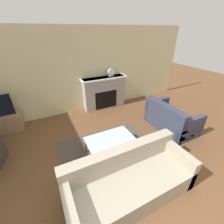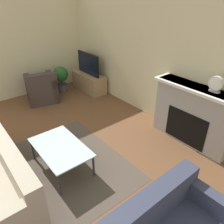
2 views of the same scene
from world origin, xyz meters
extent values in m
cube|color=beige|center=(0.00, 4.31, 1.35)|extent=(8.98, 0.06, 2.70)
cube|color=beige|center=(-3.02, 2.14, 1.35)|extent=(0.06, 7.28, 2.70)
cube|color=#4C4238|center=(0.28, 1.85, 0.00)|extent=(2.27, 1.86, 0.00)
cube|color=#9E9993|center=(1.15, 4.10, 0.57)|extent=(1.50, 0.34, 1.13)
cube|color=black|center=(1.15, 3.93, 0.36)|extent=(0.82, 0.01, 0.63)
cube|color=white|center=(1.15, 4.07, 1.11)|extent=(1.62, 0.40, 0.05)
cube|color=#997A56|center=(-2.11, 3.97, 0.25)|extent=(1.13, 0.45, 0.50)
cube|color=black|center=(-2.11, 3.97, 0.79)|extent=(0.94, 0.05, 0.59)
cube|color=black|center=(-2.11, 3.95, 0.79)|extent=(0.90, 0.01, 0.55)
cube|color=#9E937F|center=(0.15, 1.10, 0.62)|extent=(2.18, 0.20, 0.40)
cube|color=#33384C|center=(2.02, 1.99, 0.62)|extent=(0.20, 1.42, 0.40)
cube|color=#33384C|center=(2.35, 2.63, 0.33)|extent=(0.86, 0.14, 0.66)
cube|color=#3D332D|center=(-2.36, 2.64, 0.21)|extent=(0.98, 0.91, 0.42)
cube|color=#3D332D|center=(-2.06, 2.56, 0.62)|extent=(0.37, 0.76, 0.40)
cube|color=#3D332D|center=(-2.29, 2.92, 0.33)|extent=(0.84, 0.33, 0.66)
cube|color=#3D332D|center=(-2.43, 2.35, 0.33)|extent=(0.84, 0.33, 0.66)
cylinder|color=#333338|center=(-0.21, 1.54, 0.20)|extent=(0.04, 0.04, 0.41)
cylinder|color=#333338|center=(0.77, 1.54, 0.20)|extent=(0.04, 0.04, 0.41)
cylinder|color=#333338|center=(-0.21, 2.12, 0.20)|extent=(0.04, 0.04, 0.41)
cylinder|color=#333338|center=(0.77, 2.12, 0.20)|extent=(0.04, 0.04, 0.41)
cube|color=silver|center=(0.28, 1.83, 0.42)|extent=(1.07, 0.66, 0.02)
cylinder|color=#47474C|center=(-2.58, 3.33, 0.10)|extent=(0.32, 0.32, 0.21)
cylinder|color=#4C3823|center=(-2.58, 3.33, 0.27)|extent=(0.03, 0.03, 0.13)
sphere|color=#235628|center=(-2.58, 3.33, 0.50)|extent=(0.42, 0.42, 0.42)
cube|color=beige|center=(1.43, 4.10, 1.15)|extent=(0.17, 0.07, 0.03)
cylinder|color=beige|center=(1.43, 4.10, 1.28)|extent=(0.24, 0.07, 0.24)
cylinder|color=white|center=(1.43, 4.07, 1.28)|extent=(0.20, 0.00, 0.20)
camera|label=1|loc=(-0.87, -0.53, 2.59)|focal=24.00mm
camera|label=2|loc=(2.92, 0.75, 2.60)|focal=35.00mm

